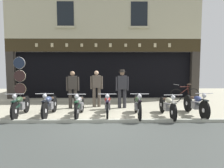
{
  "coord_description": "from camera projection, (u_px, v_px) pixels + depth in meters",
  "views": [
    {
      "loc": [
        0.29,
        -6.83,
        1.9
      ],
      "look_at": [
        0.44,
        2.67,
        1.03
      ],
      "focal_mm": 34.38,
      "sensor_mm": 36.0,
      "label": 1
    }
  ],
  "objects": [
    {
      "name": "motorcycle_far_right",
      "position": [
        196.0,
        104.0,
        7.94
      ],
      "size": [
        0.62,
        2.01,
        0.93
      ],
      "rotation": [
        0.0,
        0.0,
        3.2
      ],
      "color": "black",
      "rests_on": "ground"
    },
    {
      "name": "tyre_sign_pole",
      "position": [
        20.0,
        76.0,
        10.32
      ],
      "size": [
        0.57,
        0.06,
        2.29
      ],
      "color": "#232328",
      "rests_on": "ground"
    },
    {
      "name": "shop_facade",
      "position": [
        104.0,
        68.0,
        13.81
      ],
      "size": [
        11.0,
        4.42,
        6.11
      ],
      "color": "black",
      "rests_on": "ground"
    },
    {
      "name": "advert_board_far",
      "position": [
        162.0,
        64.0,
        12.22
      ],
      "size": [
        0.66,
        0.03,
        0.92
      ],
      "color": "silver"
    },
    {
      "name": "motorcycle_center_right",
      "position": [
        138.0,
        105.0,
        7.8
      ],
      "size": [
        0.62,
        2.04,
        0.94
      ],
      "rotation": [
        0.0,
        0.0,
        3.11
      ],
      "color": "black",
      "rests_on": "ground"
    },
    {
      "name": "motorcycle_right",
      "position": [
        168.0,
        105.0,
        7.77
      ],
      "size": [
        0.62,
        2.01,
        0.91
      ],
      "rotation": [
        0.0,
        0.0,
        3.16
      ],
      "color": "black",
      "rests_on": "ground"
    },
    {
      "name": "motorcycle_left",
      "position": [
        50.0,
        104.0,
        7.9
      ],
      "size": [
        0.62,
        1.97,
        0.93
      ],
      "rotation": [
        0.0,
        0.0,
        3.15
      ],
      "color": "black",
      "rests_on": "ground"
    },
    {
      "name": "motorcycle_far_left",
      "position": [
        21.0,
        105.0,
        7.81
      ],
      "size": [
        0.62,
        1.99,
        0.93
      ],
      "rotation": [
        0.0,
        0.0,
        3.22
      ],
      "color": "black",
      "rests_on": "ground"
    },
    {
      "name": "leaning_bicycle",
      "position": [
        185.0,
        94.0,
        10.97
      ],
      "size": [
        1.67,
        0.56,
        0.93
      ],
      "rotation": [
        0.0,
        0.0,
        1.79
      ],
      "color": "black",
      "rests_on": "ground"
    },
    {
      "name": "salesman_right",
      "position": [
        122.0,
        87.0,
        9.33
      ],
      "size": [
        0.56,
        0.33,
        1.68
      ],
      "rotation": [
        0.0,
        0.0,
        3.21
      ],
      "color": "#2D2D33",
      "rests_on": "ground"
    },
    {
      "name": "ground",
      "position": [
        98.0,
        134.0,
        6.0
      ],
      "size": [
        22.7,
        22.0,
        0.18
      ],
      "color": "#A5A089"
    },
    {
      "name": "motorcycle_center",
      "position": [
        108.0,
        105.0,
        7.91
      ],
      "size": [
        0.62,
        2.01,
        0.91
      ],
      "rotation": [
        0.0,
        0.0,
        3.14
      ],
      "color": "black",
      "rests_on": "ground"
    },
    {
      "name": "motorcycle_center_left",
      "position": [
        79.0,
        105.0,
        7.86
      ],
      "size": [
        0.62,
        1.99,
        0.91
      ],
      "rotation": [
        0.0,
        0.0,
        3.13
      ],
      "color": "black",
      "rests_on": "ground"
    },
    {
      "name": "shopkeeper_center",
      "position": [
        97.0,
        87.0,
        9.59
      ],
      "size": [
        0.55,
        0.28,
        1.62
      ],
      "rotation": [
        0.0,
        0.0,
        3.29
      ],
      "color": "brown",
      "rests_on": "ground"
    },
    {
      "name": "salesman_left",
      "position": [
        73.0,
        88.0,
        9.29
      ],
      "size": [
        0.55,
        0.28,
        1.61
      ],
      "rotation": [
        0.0,
        0.0,
        3.31
      ],
      "color": "#38332D",
      "rests_on": "ground"
    },
    {
      "name": "advert_board_near",
      "position": [
        141.0,
        65.0,
        12.21
      ],
      "size": [
        0.68,
        0.03,
        0.92
      ],
      "color": "beige"
    }
  ]
}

